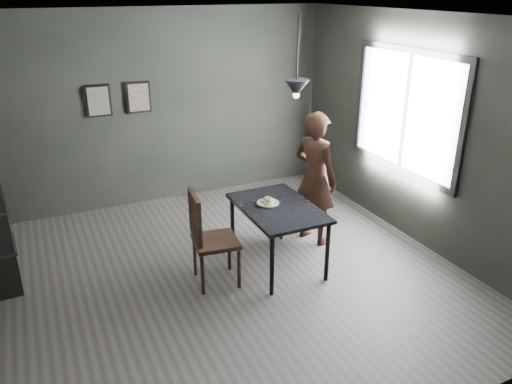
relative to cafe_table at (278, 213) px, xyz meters
name	(u,v)px	position (x,y,z in m)	size (l,w,h in m)	color
ground	(230,275)	(-0.60, 0.00, -0.67)	(5.00, 5.00, 0.00)	#373330
back_wall	(163,108)	(-0.60, 2.50, 0.73)	(5.00, 0.10, 2.80)	black
ceiling	(224,16)	(-0.60, 0.00, 2.13)	(5.00, 5.00, 0.02)	silver
window_assembly	(405,112)	(1.87, 0.20, 0.93)	(0.04, 1.96, 1.56)	white
cafe_table	(278,213)	(0.00, 0.00, 0.00)	(0.80, 1.20, 0.75)	black
white_plate	(268,204)	(-0.08, 0.10, 0.08)	(0.23, 0.23, 0.01)	silver
donut_pile	(268,201)	(-0.08, 0.10, 0.12)	(0.17, 0.17, 0.08)	beige
woman	(315,178)	(0.70, 0.36, 0.18)	(0.62, 0.41, 1.69)	black
wood_chair	(207,233)	(-0.87, -0.04, -0.06)	(0.52, 0.52, 1.08)	black
pendant_lamp	(296,88)	(0.25, 0.10, 1.38)	(0.28, 0.28, 0.86)	black
framed_print_left	(98,101)	(-1.50, 2.47, 0.93)	(0.34, 0.04, 0.44)	black
framed_print_right	(139,97)	(-0.95, 2.47, 0.93)	(0.34, 0.04, 0.44)	black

